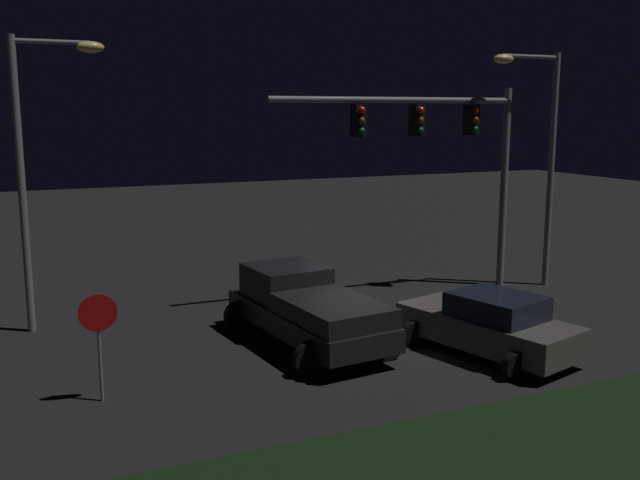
{
  "coord_description": "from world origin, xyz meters",
  "views": [
    {
      "loc": [
        -8.4,
        -16.34,
        5.79
      ],
      "look_at": [
        -0.81,
        0.82,
        2.39
      ],
      "focal_mm": 40.23,
      "sensor_mm": 36.0,
      "label": 1
    }
  ],
  "objects": [
    {
      "name": "ground_plane",
      "position": [
        0.0,
        0.0,
        0.0
      ],
      "size": [
        80.0,
        80.0,
        0.0
      ],
      "primitive_type": "plane",
      "color": "black"
    },
    {
      "name": "stop_sign",
      "position": [
        -6.9,
        -2.06,
        1.56
      ],
      "size": [
        0.76,
        0.08,
        2.23
      ],
      "color": "slate",
      "rests_on": "ground_plane"
    },
    {
      "name": "street_lamp_left",
      "position": [
        -7.53,
        3.56,
        4.84
      ],
      "size": [
        2.34,
        0.44,
        7.65
      ],
      "color": "slate",
      "rests_on": "ground_plane"
    },
    {
      "name": "car_sedan",
      "position": [
        2.0,
        -2.86,
        0.74
      ],
      "size": [
        3.21,
        4.72,
        1.51
      ],
      "rotation": [
        0.0,
        0.0,
        1.84
      ],
      "color": "#514C47",
      "rests_on": "ground_plane"
    },
    {
      "name": "traffic_signal_gantry",
      "position": [
        4.2,
        2.68,
        4.9
      ],
      "size": [
        8.32,
        0.56,
        6.5
      ],
      "color": "slate",
      "rests_on": "ground_plane"
    },
    {
      "name": "street_lamp_right",
      "position": [
        7.53,
        2.12,
        4.83
      ],
      "size": [
        2.57,
        0.44,
        7.6
      ],
      "color": "slate",
      "rests_on": "ground_plane"
    },
    {
      "name": "pickup_truck",
      "position": [
        -1.71,
        -0.27,
        1.0
      ],
      "size": [
        3.28,
        5.59,
        1.8
      ],
      "rotation": [
        0.0,
        0.0,
        1.68
      ],
      "color": "black",
      "rests_on": "ground_plane"
    },
    {
      "name": "grass_median",
      "position": [
        0.0,
        -8.11,
        0.05
      ],
      "size": [
        21.05,
        5.22,
        0.1
      ],
      "primitive_type": "cube",
      "color": "black",
      "rests_on": "ground_plane"
    }
  ]
}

